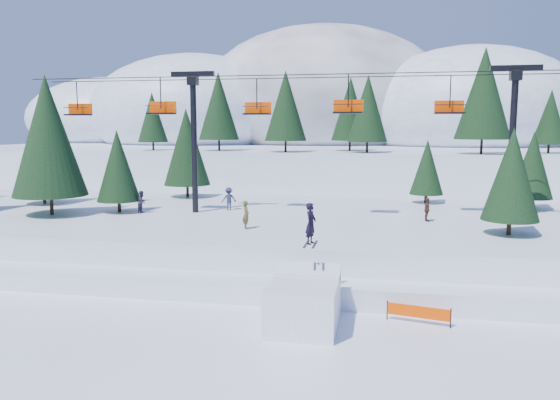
% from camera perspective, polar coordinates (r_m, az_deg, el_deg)
% --- Properties ---
extents(ground, '(160.00, 160.00, 0.00)m').
position_cam_1_polar(ground, '(22.61, -1.97, -15.24)').
color(ground, white).
rests_on(ground, ground).
extents(mid_shelf, '(70.00, 22.00, 2.50)m').
position_cam_1_polar(mid_shelf, '(39.34, 3.71, -3.44)').
color(mid_shelf, white).
rests_on(mid_shelf, ground).
extents(berm, '(70.00, 6.00, 1.10)m').
position_cam_1_polar(berm, '(29.86, 1.38, -8.39)').
color(berm, white).
rests_on(berm, ground).
extents(mountain_ridge, '(119.00, 60.80, 26.46)m').
position_cam_1_polar(mountain_ridge, '(94.17, 4.72, 8.11)').
color(mountain_ridge, white).
rests_on(mountain_ridge, ground).
extents(jump_kicker, '(3.00, 4.28, 5.34)m').
position_cam_1_polar(jump_kicker, '(24.51, 2.50, -10.50)').
color(jump_kicker, white).
rests_on(jump_kicker, ground).
extents(chairlift, '(46.00, 3.21, 10.28)m').
position_cam_1_polar(chairlift, '(38.54, 5.52, 8.38)').
color(chairlift, black).
rests_on(chairlift, mid_shelf).
extents(conifer_stand, '(63.13, 17.02, 9.96)m').
position_cam_1_polar(conifer_stand, '(39.60, 1.52, 4.90)').
color(conifer_stand, black).
rests_on(conifer_stand, mid_shelf).
extents(distant_skiers, '(30.98, 8.21, 1.77)m').
position_cam_1_polar(distant_skiers, '(38.79, 1.97, -0.45)').
color(distant_skiers, '#2C263D').
rests_on(distant_skiers, mid_shelf).
extents(banner_near, '(2.79, 0.68, 0.90)m').
position_cam_1_polar(banner_near, '(25.75, 14.26, -11.29)').
color(banner_near, black).
rests_on(banner_near, ground).
extents(banner_far, '(2.82, 0.54, 0.90)m').
position_cam_1_polar(banner_far, '(28.31, 23.98, -9.98)').
color(banner_far, black).
rests_on(banner_far, ground).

